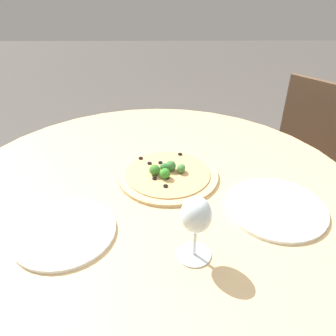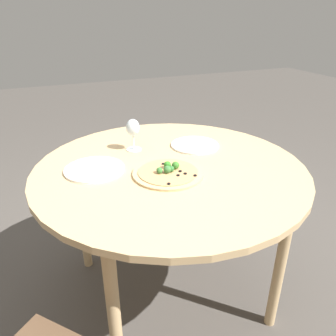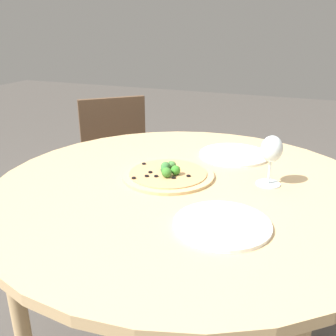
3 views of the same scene
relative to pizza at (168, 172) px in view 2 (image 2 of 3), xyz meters
The scene contains 6 objects.
ground_plane 0.79m from the pizza, 28.20° to the right, with size 12.00×12.00×0.00m, color #4C4742.
dining_table 0.12m from the pizza, 28.20° to the right, with size 1.24×1.24×0.77m.
pizza is the anchor object (origin of this frame).
wine_glass 0.34m from the pizza, ahead, with size 0.08×0.08×0.16m.
plate_near 0.36m from the pizza, 45.69° to the right, with size 0.25×0.25×0.01m.
plate_far 0.33m from the pizza, 60.84° to the left, with size 0.27×0.27×0.01m.
Camera 2 is at (-1.25, 0.52, 1.42)m, focal length 35.00 mm.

